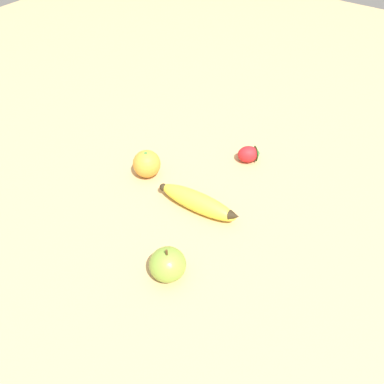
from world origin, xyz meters
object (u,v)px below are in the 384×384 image
(orange, at_px, (147,164))
(strawberry, at_px, (250,154))
(apple, at_px, (168,264))
(banana, at_px, (199,202))

(orange, relative_size, strawberry, 0.96)
(apple, bearing_deg, banana, 15.99)
(orange, distance_m, strawberry, 0.26)
(strawberry, height_order, apple, apple)
(banana, bearing_deg, orange, 168.61)
(orange, distance_m, apple, 0.29)
(apple, bearing_deg, orange, 48.20)
(orange, bearing_deg, banana, -97.52)
(strawberry, bearing_deg, banana, -136.69)
(orange, bearing_deg, apple, -131.80)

